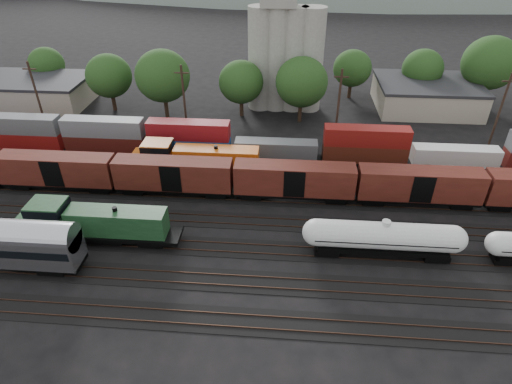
# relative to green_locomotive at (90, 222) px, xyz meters

# --- Properties ---
(ground) EXTENTS (600.00, 600.00, 0.00)m
(ground) POSITION_rel_green_locomotive_xyz_m (16.88, 5.00, -2.71)
(ground) COLOR black
(tracks) EXTENTS (180.00, 33.20, 0.20)m
(tracks) POSITION_rel_green_locomotive_xyz_m (16.88, 5.00, -2.66)
(tracks) COLOR black
(tracks) RESTS_ON ground
(green_locomotive) EXTENTS (18.04, 3.18, 4.77)m
(green_locomotive) POSITION_rel_green_locomotive_xyz_m (0.00, 0.00, 0.00)
(green_locomotive) COLOR black
(green_locomotive) RESTS_ON ground
(tank_car_a) EXTENTS (17.05, 3.05, 4.47)m
(tank_car_a) POSITION_rel_green_locomotive_xyz_m (31.80, -0.00, -0.05)
(tank_car_a) COLOR silver
(tank_car_a) RESTS_ON ground
(orange_locomotive) EXTENTS (19.25, 3.21, 4.81)m
(orange_locomotive) POSITION_rel_green_locomotive_xyz_m (8.44, 15.00, 0.02)
(orange_locomotive) COLOR black
(orange_locomotive) RESTS_ON ground
(boxcar_string) EXTENTS (184.40, 2.90, 4.20)m
(boxcar_string) POSITION_rel_green_locomotive_xyz_m (30.06, 10.00, 0.41)
(boxcar_string) COLOR black
(boxcar_string) RESTS_ON ground
(container_wall) EXTENTS (178.42, 2.60, 5.80)m
(container_wall) POSITION_rel_green_locomotive_xyz_m (22.98, 20.00, 0.21)
(container_wall) COLOR black
(container_wall) RESTS_ON ground
(grain_silo) EXTENTS (13.40, 5.00, 29.00)m
(grain_silo) POSITION_rel_green_locomotive_xyz_m (20.17, 41.00, 8.54)
(grain_silo) COLOR gray
(grain_silo) RESTS_ON ground
(industrial_sheds) EXTENTS (119.38, 17.26, 5.10)m
(industrial_sheds) POSITION_rel_green_locomotive_xyz_m (23.51, 40.25, -0.15)
(industrial_sheds) COLOR #9E937F
(industrial_sheds) RESTS_ON ground
(tree_band) EXTENTS (163.20, 22.35, 12.84)m
(tree_band) POSITION_rel_green_locomotive_xyz_m (27.73, 41.60, 4.26)
(tree_band) COLOR black
(tree_band) RESTS_ON ground
(utility_poles) EXTENTS (122.20, 0.36, 12.00)m
(utility_poles) POSITION_rel_green_locomotive_xyz_m (16.88, 27.00, 3.50)
(utility_poles) COLOR black
(utility_poles) RESTS_ON ground
(distant_hills) EXTENTS (860.00, 286.00, 130.00)m
(distant_hills) POSITION_rel_green_locomotive_xyz_m (40.80, 265.00, -23.27)
(distant_hills) COLOR #59665B
(distant_hills) RESTS_ON ground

